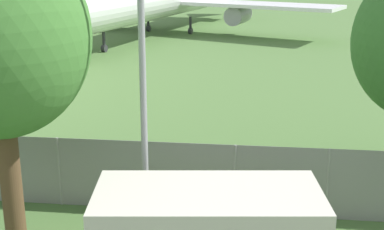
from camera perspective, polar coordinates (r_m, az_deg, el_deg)
perimeter_fence at (r=15.41m, az=-5.00°, el=-6.47°), size 56.07×0.07×2.08m
light_mast at (r=12.42m, az=-5.39°, el=8.28°), size 0.44×0.44×8.78m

